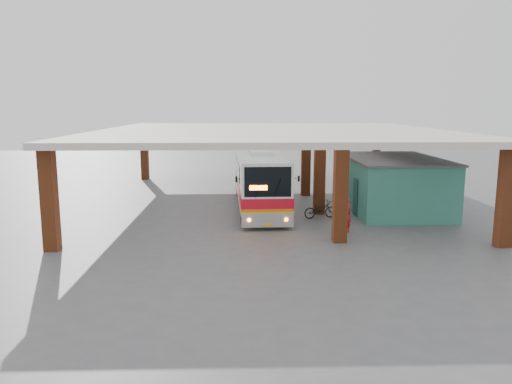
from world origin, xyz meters
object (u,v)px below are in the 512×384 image
object	(u,v)px
coach_bus	(259,178)
red_chair	(339,193)
motorcycle	(320,209)
pedestrian	(345,214)

from	to	relation	value
coach_bus	red_chair	bearing A→B (deg)	25.20
motorcycle	pedestrian	distance (m)	3.27
motorcycle	pedestrian	size ratio (longest dim) A/B	1.03
coach_bus	red_chair	xyz separation A→B (m)	(5.44, 2.79, -1.41)
coach_bus	pedestrian	world-z (taller)	coach_bus
pedestrian	red_chair	xyz separation A→B (m)	(1.48, 9.15, -0.52)
coach_bus	pedestrian	size ratio (longest dim) A/B	6.94
motorcycle	coach_bus	bearing A→B (deg)	31.25
coach_bus	motorcycle	xyz separation A→B (m)	(3.24, -3.20, -1.29)
motorcycle	red_chair	size ratio (longest dim) A/B	2.30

